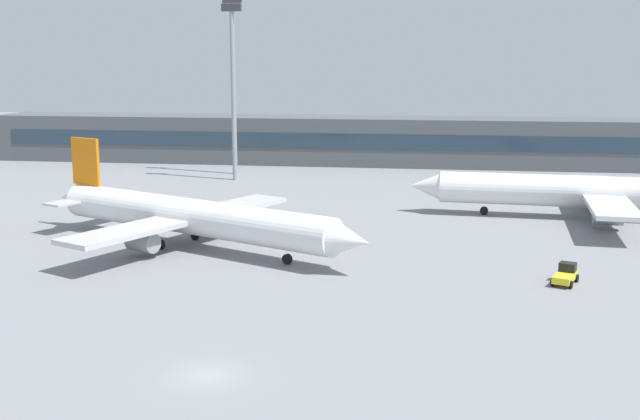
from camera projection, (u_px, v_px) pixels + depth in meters
ground_plane at (310, 236)px, 87.05m from camera, size 400.00×400.00×0.00m
terminal_building at (363, 141)px, 147.92m from camera, size 146.19×12.13×9.00m
airplane_near at (193, 217)px, 80.98m from camera, size 40.45×29.21×10.73m
airplane_mid at (591, 192)px, 95.60m from camera, size 45.48×31.78×11.23m
baggage_tug_yellow at (566, 275)px, 68.11m from camera, size 2.82×3.90×1.75m
floodlight_tower_west at (234, 74)px, 132.31m from camera, size 3.20×0.80×30.47m
floodlight_tower_east at (233, 81)px, 125.46m from camera, size 3.20×0.80×28.63m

